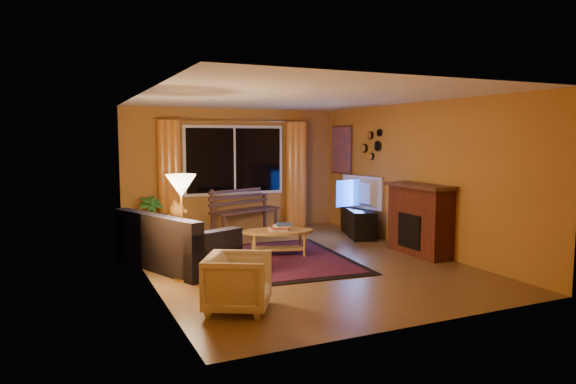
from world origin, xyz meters
name	(u,v)px	position (x,y,z in m)	size (l,w,h in m)	color
floor	(296,262)	(0.00, 0.00, -0.01)	(4.50, 6.00, 0.02)	brown
ceiling	(296,97)	(0.00, 0.00, 2.51)	(4.50, 6.00, 0.02)	white
wall_back	(234,170)	(0.00, 3.01, 1.25)	(4.50, 0.02, 2.50)	#B97B31
wall_left	(144,187)	(-2.26, 0.00, 1.25)	(0.02, 6.00, 2.50)	#B97B31
wall_right	(416,176)	(2.26, 0.00, 1.25)	(0.02, 6.00, 2.50)	#B97B31
window	(235,160)	(0.00, 2.94, 1.45)	(2.00, 0.02, 1.30)	black
curtain_rod	(235,121)	(0.00, 2.90, 2.25)	(0.03, 0.03, 3.20)	#BF8C3F
curtain_left	(169,179)	(-1.35, 2.88, 1.12)	(0.36, 0.36, 2.24)	orange
curtain_right	(296,175)	(1.35, 2.88, 1.12)	(0.36, 0.36, 2.24)	orange
bench	(245,222)	(0.09, 2.59, 0.23)	(1.52, 0.45, 0.46)	#44291F
potted_plant	(150,220)	(-1.80, 2.42, 0.42)	(0.47, 0.47, 0.84)	#235B1E
sofa	(176,239)	(-1.76, 0.44, 0.41)	(0.86, 2.01, 0.81)	black
dog	(173,220)	(-1.71, 0.89, 0.63)	(0.31, 0.43, 0.46)	#966123
armchair	(238,280)	(-1.56, -1.81, 0.35)	(0.68, 0.64, 0.70)	beige
floor_lamp	(182,228)	(-1.84, -0.36, 0.71)	(0.24, 0.24, 1.42)	#BF8C3F
rug	(292,258)	(0.01, 0.16, 0.01)	(1.70, 2.68, 0.02)	#5F0D0E
coffee_table	(278,243)	(-0.10, 0.46, 0.21)	(1.15, 1.15, 0.42)	#B78840
tv_console	(358,222)	(2.00, 1.41, 0.27)	(0.43, 1.28, 0.53)	black
television	(358,192)	(2.00, 1.41, 0.85)	(1.10, 0.14, 0.63)	black
fireplace	(420,221)	(2.05, -0.40, 0.55)	(0.40, 1.20, 1.10)	maroon
mirror_cluster	(371,143)	(2.21, 1.30, 1.80)	(0.06, 0.60, 0.56)	black
painting	(341,150)	(2.22, 2.45, 1.65)	(0.04, 0.76, 0.96)	#DD4E27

